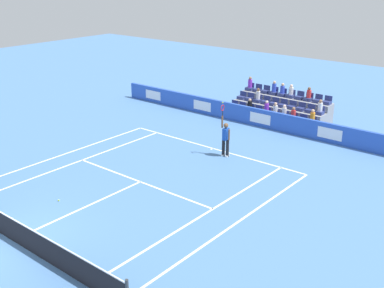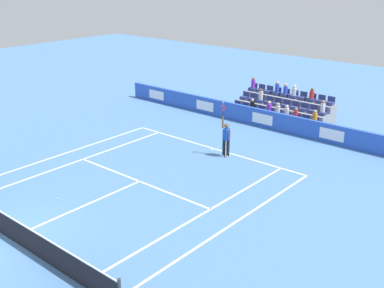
% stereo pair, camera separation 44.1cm
% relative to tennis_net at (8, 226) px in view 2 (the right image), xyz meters
% --- Properties ---
extents(ground_plane, '(80.00, 80.00, 0.00)m').
position_rel_tennis_net_xyz_m(ground_plane, '(0.00, 0.00, -0.49)').
color(ground_plane, '#4C7AB2').
extents(line_baseline, '(10.97, 0.10, 0.01)m').
position_rel_tennis_net_xyz_m(line_baseline, '(0.00, -11.89, -0.49)').
color(line_baseline, white).
rests_on(line_baseline, ground).
extents(line_service, '(8.23, 0.10, 0.01)m').
position_rel_tennis_net_xyz_m(line_service, '(0.00, -6.40, -0.49)').
color(line_service, white).
rests_on(line_service, ground).
extents(line_centre_service, '(0.10, 6.40, 0.01)m').
position_rel_tennis_net_xyz_m(line_centre_service, '(0.00, -3.20, -0.49)').
color(line_centre_service, white).
rests_on(line_centre_service, ground).
extents(line_singles_sideline_left, '(0.10, 11.89, 0.01)m').
position_rel_tennis_net_xyz_m(line_singles_sideline_left, '(4.12, -5.95, -0.49)').
color(line_singles_sideline_left, white).
rests_on(line_singles_sideline_left, ground).
extents(line_singles_sideline_right, '(0.10, 11.89, 0.01)m').
position_rel_tennis_net_xyz_m(line_singles_sideline_right, '(-4.12, -5.95, -0.49)').
color(line_singles_sideline_right, white).
rests_on(line_singles_sideline_right, ground).
extents(line_doubles_sideline_left, '(0.10, 11.89, 0.01)m').
position_rel_tennis_net_xyz_m(line_doubles_sideline_left, '(5.49, -5.95, -0.49)').
color(line_doubles_sideline_left, white).
rests_on(line_doubles_sideline_left, ground).
extents(line_doubles_sideline_right, '(0.10, 11.89, 0.01)m').
position_rel_tennis_net_xyz_m(line_doubles_sideline_right, '(-5.49, -5.95, -0.49)').
color(line_doubles_sideline_right, white).
rests_on(line_doubles_sideline_right, ground).
extents(line_centre_mark, '(0.10, 0.20, 0.01)m').
position_rel_tennis_net_xyz_m(line_centre_mark, '(0.00, -11.79, -0.49)').
color(line_centre_mark, white).
rests_on(line_centre_mark, ground).
extents(sponsor_barrier, '(22.25, 0.22, 1.09)m').
position_rel_tennis_net_xyz_m(sponsor_barrier, '(-0.00, -16.72, 0.05)').
color(sponsor_barrier, blue).
rests_on(sponsor_barrier, ground).
extents(tennis_net, '(11.97, 0.10, 1.07)m').
position_rel_tennis_net_xyz_m(tennis_net, '(0.00, 0.00, 0.00)').
color(tennis_net, '#33383D').
rests_on(tennis_net, ground).
extents(tennis_player, '(0.53, 0.38, 2.85)m').
position_rel_tennis_net_xyz_m(tennis_player, '(-1.14, -11.41, 0.50)').
color(tennis_player, black).
rests_on(tennis_player, ground).
extents(stadium_stand, '(6.20, 2.85, 2.19)m').
position_rel_tennis_net_xyz_m(stadium_stand, '(-0.01, -19.02, 0.07)').
color(stadium_stand, gray).
rests_on(stadium_stand, ground).
extents(loose_tennis_ball, '(0.07, 0.07, 0.07)m').
position_rel_tennis_net_xyz_m(loose_tennis_ball, '(1.27, -2.90, -0.46)').
color(loose_tennis_ball, '#D1E533').
rests_on(loose_tennis_ball, ground).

